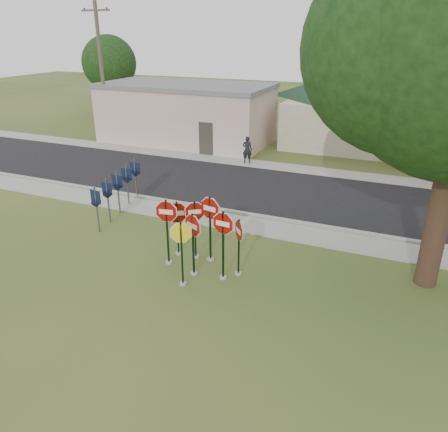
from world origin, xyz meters
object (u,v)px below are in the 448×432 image
at_px(stop_sign_center, 193,236).
at_px(utility_pole_near, 102,73).
at_px(stop_sign_yellow, 182,246).
at_px(pedestrian, 247,150).
at_px(stop_sign_left, 167,223).

height_order(stop_sign_center, utility_pole_near, utility_pole_near).
height_order(stop_sign_center, stop_sign_yellow, stop_sign_center).
xyz_separation_m(stop_sign_center, stop_sign_yellow, (-0.04, -0.73, -0.04)).
distance_m(stop_sign_yellow, pedestrian, 14.33).
height_order(stop_sign_yellow, pedestrian, stop_sign_yellow).
bearing_deg(stop_sign_left, stop_sign_center, -16.16).
distance_m(stop_sign_yellow, stop_sign_left, 1.58).
relative_size(stop_sign_yellow, utility_pole_near, 0.25).
relative_size(stop_sign_yellow, stop_sign_left, 0.93).
bearing_deg(stop_sign_center, stop_sign_left, 163.84).
relative_size(stop_sign_left, utility_pole_near, 0.27).
distance_m(stop_sign_left, utility_pole_near, 19.33).
height_order(stop_sign_left, pedestrian, stop_sign_left).
xyz_separation_m(stop_sign_center, stop_sign_left, (-1.18, 0.34, 0.13)).
bearing_deg(stop_sign_center, pedestrian, 102.76).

